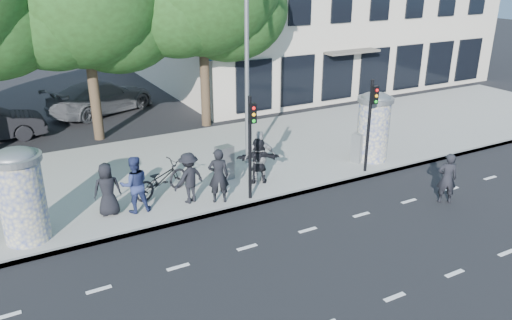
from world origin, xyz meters
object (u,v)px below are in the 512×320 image
ad_column_right (374,125)px  ped_f (259,160)px  ped_b (218,176)px  cabinet_right (359,147)px  traffic_pole_near (251,138)px  ad_column_left (21,193)px  ped_a (107,189)px  street_lamp (248,40)px  traffic_pole_far (371,117)px  ped_e (260,157)px  cabinet_left (225,163)px  ped_c (135,184)px  car_right (101,97)px  bicycle (161,179)px  ped_d (189,178)px  man_road (447,178)px

ad_column_right → ped_f: size_ratio=1.62×
ped_b → cabinet_right: ped_b is taller
traffic_pole_near → cabinet_right: bearing=10.5°
ad_column_left → ped_b: size_ratio=1.48×
ad_column_right → ped_a: 10.10m
ad_column_right → street_lamp: bearing=156.3°
traffic_pole_far → ped_e: (-3.89, 1.04, -1.15)m
cabinet_left → ped_a: bearing=179.8°
ped_c → ped_e: (4.42, 0.14, 0.03)m
ad_column_right → traffic_pole_far: 1.52m
ad_column_right → car_right: (-7.61, 12.22, -0.71)m
ad_column_left → bicycle: bearing=13.1°
ped_a → traffic_pole_far: bearing=-179.4°
traffic_pole_far → ped_d: traffic_pole_far is taller
ad_column_left → cabinet_right: ad_column_left is taller
ped_c → cabinet_left: bearing=-157.9°
ped_b → car_right: (-0.81, 12.83, -0.22)m
man_road → car_right: man_road is taller
traffic_pole_far → street_lamp: street_lamp is taller
ad_column_left → car_right: ad_column_left is taller
ped_d → man_road: 8.26m
ad_column_right → cabinet_right: size_ratio=2.34×
cabinet_left → ped_b: bearing=-131.8°
ped_d → traffic_pole_far: bearing=157.2°
ped_c → cabinet_right: size_ratio=1.58×
ad_column_right → ped_c: (-9.31, -0.01, -0.49)m
cabinet_left → car_right: size_ratio=0.21×
ped_c → cabinet_left: (3.46, 0.99, -0.30)m
traffic_pole_far → man_road: traffic_pole_far is taller
street_lamp → man_road: (4.15, -5.82, -3.95)m
cabinet_right → ad_column_left: bearing=161.0°
street_lamp → ped_d: size_ratio=4.81×
traffic_pole_far → cabinet_left: traffic_pole_far is taller
ped_c → ad_column_left: bearing=9.6°
traffic_pole_far → cabinet_left: size_ratio=2.83×
ped_c → cabinet_left: 3.62m
ad_column_right → ped_a: bearing=178.9°
man_road → street_lamp: bearing=-21.8°
ped_c → bicycle: bearing=-137.8°
ped_b → cabinet_left: bearing=-99.7°
ped_d → ad_column_right: bearing=164.8°
car_right → man_road: bearing=179.7°
ad_column_right → ped_b: size_ratio=1.48×
ped_c → ped_f: ped_c is taller
ped_c → traffic_pole_near: bearing=171.8°
ped_d → man_road: (7.37, -3.71, -0.14)m
man_road → cabinet_left: bearing=-8.3°
ad_column_left → ped_f: (7.45, 0.33, -0.57)m
traffic_pole_far → man_road: size_ratio=2.01×
bicycle → cabinet_left: 2.41m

